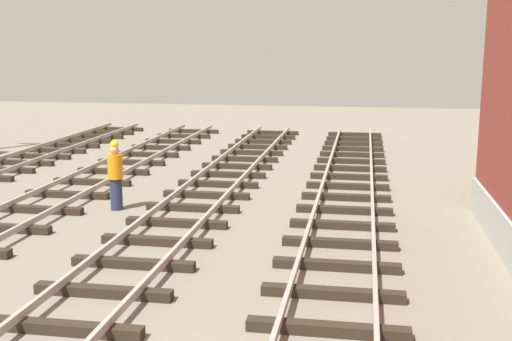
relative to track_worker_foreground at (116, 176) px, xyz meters
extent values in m
cube|color=#2D2319|center=(6.00, -6.59, -0.84)|extent=(2.50, 0.24, 0.18)
cube|color=#2D2319|center=(6.00, -5.15, -0.84)|extent=(2.50, 0.24, 0.18)
cube|color=#2D2319|center=(6.00, -3.71, -0.84)|extent=(2.50, 0.24, 0.18)
cube|color=#2D2319|center=(6.00, -2.26, -0.84)|extent=(2.50, 0.24, 0.18)
cube|color=#2D2319|center=(6.00, -0.82, -0.84)|extent=(2.50, 0.24, 0.18)
cube|color=#2D2319|center=(6.00, 0.62, -0.84)|extent=(2.50, 0.24, 0.18)
cube|color=#2D2319|center=(6.00, 2.06, -0.84)|extent=(2.50, 0.24, 0.18)
cube|color=#2D2319|center=(6.00, 3.51, -0.84)|extent=(2.50, 0.24, 0.18)
cube|color=#2D2319|center=(6.00, 4.95, -0.84)|extent=(2.50, 0.24, 0.18)
cube|color=#2D2319|center=(6.00, 6.39, -0.84)|extent=(2.50, 0.24, 0.18)
cube|color=#2D2319|center=(6.00, 7.84, -0.84)|extent=(2.50, 0.24, 0.18)
cube|color=#2D2319|center=(6.00, 9.28, -0.84)|extent=(2.50, 0.24, 0.18)
cube|color=#2D2319|center=(6.00, 10.72, -0.84)|extent=(2.50, 0.24, 0.18)
cube|color=#2D2319|center=(6.00, 12.16, -0.84)|extent=(2.50, 0.24, 0.18)
cube|color=#2D2319|center=(6.00, 13.61, -0.84)|extent=(2.50, 0.24, 0.18)
cube|color=#2D2319|center=(6.00, 15.05, -0.84)|extent=(2.50, 0.24, 0.18)
cube|color=#2D2319|center=(2.04, -7.23, -0.84)|extent=(2.50, 0.24, 0.18)
cube|color=#2D2319|center=(2.04, -5.75, -0.84)|extent=(2.50, 0.24, 0.18)
cube|color=#2D2319|center=(2.04, -4.26, -0.84)|extent=(2.50, 0.24, 0.18)
cube|color=#2D2319|center=(2.04, -2.78, -0.84)|extent=(2.50, 0.24, 0.18)
cube|color=#2D2319|center=(2.04, -1.29, -0.84)|extent=(2.50, 0.24, 0.18)
cube|color=#2D2319|center=(2.04, 0.19, -0.84)|extent=(2.50, 0.24, 0.18)
cube|color=#2D2319|center=(2.04, 1.67, -0.84)|extent=(2.50, 0.24, 0.18)
cube|color=#2D2319|center=(2.04, 3.16, -0.84)|extent=(2.50, 0.24, 0.18)
cube|color=#2D2319|center=(2.04, 4.64, -0.84)|extent=(2.50, 0.24, 0.18)
cube|color=#2D2319|center=(2.04, 6.12, -0.84)|extent=(2.50, 0.24, 0.18)
cube|color=#2D2319|center=(2.04, 7.61, -0.84)|extent=(2.50, 0.24, 0.18)
cube|color=#2D2319|center=(2.04, 9.09, -0.84)|extent=(2.50, 0.24, 0.18)
cube|color=#2D2319|center=(2.04, 10.58, -0.84)|extent=(2.50, 0.24, 0.18)
cube|color=#2D2319|center=(2.04, 12.06, -0.84)|extent=(2.50, 0.24, 0.18)
cube|color=#2D2319|center=(2.04, 13.54, -0.84)|extent=(2.50, 0.24, 0.18)
cube|color=#2D2319|center=(2.04, 15.03, -0.84)|extent=(2.50, 0.24, 0.18)
cube|color=#2D2319|center=(-1.93, -2.41, -0.84)|extent=(2.50, 0.24, 0.18)
cube|color=#2D2319|center=(-1.93, -0.68, -0.84)|extent=(2.50, 0.24, 0.18)
cube|color=#2D2319|center=(-1.93, 1.05, -0.84)|extent=(2.50, 0.24, 0.18)
cube|color=#2D2319|center=(-1.93, 2.79, -0.84)|extent=(2.50, 0.24, 0.18)
cube|color=#2D2319|center=(-1.93, 4.52, -0.84)|extent=(2.50, 0.24, 0.18)
cube|color=#2D2319|center=(-1.93, 6.25, -0.84)|extent=(2.50, 0.24, 0.18)
cube|color=#2D2319|center=(-1.93, 7.98, -0.84)|extent=(2.50, 0.24, 0.18)
cube|color=#2D2319|center=(-1.93, 9.71, -0.84)|extent=(2.50, 0.24, 0.18)
cube|color=#2D2319|center=(-1.93, 11.44, -0.84)|extent=(2.50, 0.24, 0.18)
cube|color=#2D2319|center=(-1.93, 13.17, -0.84)|extent=(2.50, 0.24, 0.18)
cube|color=#2D2319|center=(-1.93, 14.90, -0.84)|extent=(2.50, 0.24, 0.18)
cube|color=#2D2319|center=(-5.89, 4.15, -0.84)|extent=(2.50, 0.24, 0.18)
cube|color=#2D2319|center=(-5.89, 5.52, -0.84)|extent=(2.50, 0.24, 0.18)
cube|color=#2D2319|center=(-5.89, 6.89, -0.84)|extent=(2.50, 0.24, 0.18)
cube|color=#2D2319|center=(-5.89, 8.25, -0.84)|extent=(2.50, 0.24, 0.18)
cube|color=#2D2319|center=(-5.89, 9.62, -0.84)|extent=(2.50, 0.24, 0.18)
cube|color=#2D2319|center=(-5.89, 10.99, -0.84)|extent=(2.50, 0.24, 0.18)
cube|color=#2D2319|center=(-5.89, 12.35, -0.84)|extent=(2.50, 0.24, 0.18)
cube|color=#2D2319|center=(-5.89, 13.72, -0.84)|extent=(2.50, 0.24, 0.18)
cube|color=#2D2319|center=(-5.89, 15.09, -0.84)|extent=(2.50, 0.24, 0.18)
cylinder|color=#262D4C|center=(0.00, 0.00, -0.50)|extent=(0.32, 0.32, 0.85)
cylinder|color=orange|center=(0.00, 0.00, 0.25)|extent=(0.40, 0.40, 0.65)
sphere|color=tan|center=(0.00, 0.00, 0.69)|extent=(0.24, 0.24, 0.24)
sphere|color=yellow|center=(0.00, 0.00, 0.83)|extent=(0.22, 0.22, 0.22)
camera|label=1|loc=(6.45, -15.72, 3.41)|focal=45.00mm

